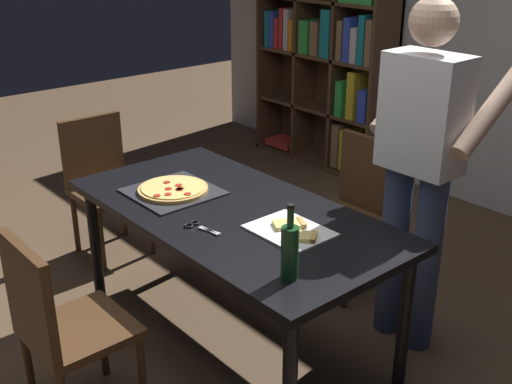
% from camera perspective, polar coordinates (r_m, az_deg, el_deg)
% --- Properties ---
extents(ground_plane, '(12.00, 12.00, 0.00)m').
position_cam_1_polar(ground_plane, '(3.47, -1.92, -12.91)').
color(ground_plane, brown).
extents(dining_table, '(1.75, 0.88, 0.75)m').
position_cam_1_polar(dining_table, '(3.13, -2.09, -2.77)').
color(dining_table, black).
rests_on(dining_table, ground_plane).
extents(chair_near_camera, '(0.42, 0.42, 0.90)m').
position_cam_1_polar(chair_near_camera, '(2.80, -17.28, -11.03)').
color(chair_near_camera, '#472D19').
rests_on(chair_near_camera, ground_plane).
extents(chair_far_side, '(0.42, 0.42, 0.90)m').
position_cam_1_polar(chair_far_side, '(3.79, 8.95, -1.06)').
color(chair_far_side, '#472D19').
rests_on(chair_far_side, ground_plane).
extents(chair_left_end, '(0.42, 0.42, 0.90)m').
position_cam_1_polar(chair_left_end, '(4.26, -13.62, 1.27)').
color(chair_left_end, '#472D19').
rests_on(chair_left_end, ground_plane).
extents(bookshelf, '(1.40, 0.35, 1.95)m').
position_cam_1_polar(bookshelf, '(5.74, 6.44, 12.07)').
color(bookshelf, '#513823').
rests_on(bookshelf, ground_plane).
extents(person_serving_pizza, '(0.55, 0.54, 1.75)m').
position_cam_1_polar(person_serving_pizza, '(3.14, 14.61, 2.91)').
color(person_serving_pizza, '#38476B').
rests_on(person_serving_pizza, ground_plane).
extents(pepperoni_pizza_on_tray, '(0.42, 0.42, 0.04)m').
position_cam_1_polar(pepperoni_pizza_on_tray, '(3.31, -7.45, 0.18)').
color(pepperoni_pizza_on_tray, '#2D2D33').
rests_on(pepperoni_pizza_on_tray, dining_table).
extents(pizza_slices_on_towel, '(0.36, 0.28, 0.03)m').
position_cam_1_polar(pizza_slices_on_towel, '(2.86, 3.26, -3.46)').
color(pizza_slices_on_towel, white).
rests_on(pizza_slices_on_towel, dining_table).
extents(wine_bottle, '(0.07, 0.07, 0.32)m').
position_cam_1_polar(wine_bottle, '(2.45, 3.05, -5.32)').
color(wine_bottle, '#194723').
rests_on(wine_bottle, dining_table).
extents(kitchen_scissors, '(0.20, 0.09, 0.01)m').
position_cam_1_polar(kitchen_scissors, '(2.92, -5.23, -3.10)').
color(kitchen_scissors, silver).
rests_on(kitchen_scissors, dining_table).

